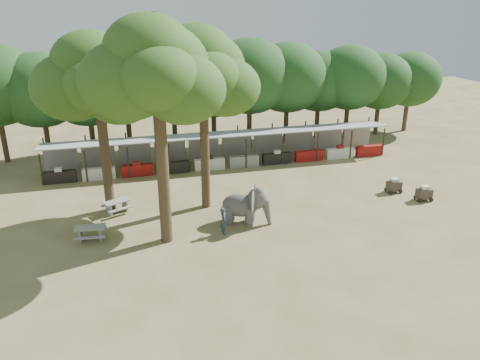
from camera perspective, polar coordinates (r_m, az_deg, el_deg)
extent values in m
plane|color=brown|center=(26.02, 4.99, -7.74)|extent=(100.00, 100.00, 0.00)
cube|color=#9FA0A6|center=(37.63, -2.03, 5.60)|extent=(28.00, 2.99, 0.39)
cylinder|color=#2D2319|center=(36.17, -21.35, 1.33)|extent=(0.12, 0.12, 2.40)
cylinder|color=#2D2319|center=(38.66, -21.03, 2.91)|extent=(0.12, 0.12, 2.80)
cube|color=black|center=(36.64, -21.17, 0.35)|extent=(2.38, 0.50, 0.90)
cube|color=gray|center=(38.73, -20.96, 2.32)|extent=(2.52, 0.12, 2.00)
cylinder|color=#2D2319|center=(35.92, -16.94, 1.75)|extent=(0.12, 0.12, 2.40)
cylinder|color=#2D2319|center=(38.43, -16.89, 3.31)|extent=(0.12, 0.12, 2.80)
cube|color=silver|center=(36.40, -16.81, 0.76)|extent=(2.38, 0.50, 0.90)
cube|color=gray|center=(38.50, -16.83, 2.72)|extent=(2.52, 0.12, 2.00)
cylinder|color=#2D2319|center=(35.88, -12.49, 2.16)|extent=(0.12, 0.12, 2.40)
cylinder|color=#2D2319|center=(38.40, -12.73, 3.69)|extent=(0.12, 0.12, 2.80)
cube|color=maroon|center=(36.36, -12.42, 1.16)|extent=(2.38, 0.50, 0.90)
cube|color=gray|center=(38.47, -12.67, 3.10)|extent=(2.52, 0.12, 2.00)
cylinder|color=#2D2319|center=(36.07, -8.05, 2.55)|extent=(0.12, 0.12, 2.40)
cylinder|color=#2D2319|center=(38.57, -8.57, 4.05)|extent=(0.12, 0.12, 2.80)
cube|color=black|center=(36.54, -8.04, 1.56)|extent=(2.38, 0.50, 0.90)
cube|color=gray|center=(38.64, -8.53, 3.47)|extent=(2.52, 0.12, 2.00)
cylinder|color=#2D2319|center=(36.47, -3.68, 2.93)|extent=(0.12, 0.12, 2.40)
cylinder|color=#2D2319|center=(38.94, -4.47, 4.39)|extent=(0.12, 0.12, 2.80)
cube|color=silver|center=(36.94, -3.73, 1.94)|extent=(2.38, 0.50, 0.90)
cube|color=gray|center=(39.01, -4.44, 3.81)|extent=(2.52, 0.12, 2.00)
cylinder|color=#2D2319|center=(37.07, 0.57, 3.27)|extent=(0.12, 0.12, 2.40)
cylinder|color=#2D2319|center=(39.51, -0.46, 4.70)|extent=(0.12, 0.12, 2.80)
cube|color=gray|center=(37.54, 0.47, 2.30)|extent=(2.38, 0.50, 0.90)
cube|color=gray|center=(39.58, -0.44, 4.13)|extent=(2.52, 0.12, 2.00)
cylinder|color=#2D2319|center=(37.88, 4.67, 3.59)|extent=(0.12, 0.12, 2.40)
cylinder|color=#2D2319|center=(40.27, 3.41, 4.98)|extent=(0.12, 0.12, 2.80)
cube|color=black|center=(38.33, 4.51, 2.63)|extent=(2.38, 0.50, 0.90)
cube|color=gray|center=(40.33, 3.42, 4.41)|extent=(2.52, 0.12, 2.00)
cylinder|color=#2D2319|center=(38.87, 8.58, 3.88)|extent=(0.12, 0.12, 2.40)
cylinder|color=#2D2319|center=(41.20, 7.14, 5.22)|extent=(0.12, 0.12, 2.80)
cube|color=maroon|center=(39.31, 8.38, 2.94)|extent=(2.38, 0.50, 0.90)
cube|color=gray|center=(41.26, 7.14, 4.67)|extent=(2.52, 0.12, 2.00)
cylinder|color=#2D2319|center=(40.03, 12.28, 4.13)|extent=(0.12, 0.12, 2.40)
cylinder|color=#2D2319|center=(42.30, 10.68, 5.43)|extent=(0.12, 0.12, 2.80)
cube|color=silver|center=(40.46, 12.04, 3.22)|extent=(2.38, 0.50, 0.90)
cube|color=gray|center=(42.36, 10.67, 4.89)|extent=(2.52, 0.12, 2.00)
cylinder|color=#2D2319|center=(41.35, 15.76, 4.35)|extent=(0.12, 0.12, 2.40)
cylinder|color=#2D2319|center=(43.55, 14.04, 5.61)|extent=(0.12, 0.12, 2.80)
cube|color=maroon|center=(41.76, 15.49, 3.47)|extent=(2.38, 0.50, 0.90)
cube|color=gray|center=(43.61, 14.02, 5.09)|extent=(2.52, 0.12, 2.00)
cylinder|color=#332316|center=(29.49, -16.29, 4.65)|extent=(0.60, 0.60, 9.20)
cone|color=#332316|center=(28.61, -17.24, 13.51)|extent=(0.57, 0.57, 2.88)
ellipsoid|color=#224713|center=(29.18, -19.71, 10.61)|extent=(4.80, 4.80, 3.94)
ellipsoid|color=#224713|center=(28.26, -14.42, 10.04)|extent=(4.20, 4.20, 3.44)
ellipsoid|color=#224713|center=(29.79, -16.63, 12.32)|extent=(5.20, 5.20, 4.26)
ellipsoid|color=#224713|center=(27.47, -17.06, 10.97)|extent=(3.80, 3.80, 3.12)
ellipsoid|color=#224713|center=(28.82, -17.84, 13.54)|extent=(4.40, 4.40, 3.61)
cylinder|color=#332316|center=(24.59, -9.55, 3.49)|extent=(0.64, 0.64, 10.40)
cone|color=#332316|center=(23.58, -10.32, 15.62)|extent=(0.61, 0.61, 3.25)
ellipsoid|color=#224713|center=(23.99, -13.54, 11.71)|extent=(4.80, 4.80, 3.94)
ellipsoid|color=#224713|center=(23.37, -6.90, 10.91)|extent=(4.20, 4.20, 3.44)
ellipsoid|color=#224713|center=(24.79, -9.94, 13.66)|extent=(5.20, 5.20, 4.26)
ellipsoid|color=#224713|center=(22.44, -9.81, 12.15)|extent=(3.80, 3.80, 3.12)
ellipsoid|color=#224713|center=(23.77, -11.09, 15.23)|extent=(4.40, 4.40, 3.61)
cylinder|color=#332316|center=(28.89, -4.37, 5.52)|extent=(0.56, 0.56, 9.60)
cone|color=#332316|center=(28.00, -4.64, 15.03)|extent=(0.53, 0.53, 3.00)
ellipsoid|color=#224713|center=(28.26, -7.52, 12.03)|extent=(4.80, 4.80, 3.94)
ellipsoid|color=#224713|center=(27.91, -1.83, 11.25)|extent=(4.20, 4.20, 3.44)
ellipsoid|color=#224713|center=(29.21, -4.60, 13.61)|extent=(5.20, 5.20, 4.26)
ellipsoid|color=#224713|center=(26.87, -4.06, 12.35)|extent=(3.80, 3.80, 3.12)
ellipsoid|color=#224713|center=(28.15, -5.34, 14.96)|extent=(4.40, 4.40, 3.61)
cylinder|color=#332316|center=(42.67, -26.10, 4.42)|extent=(0.44, 0.44, 3.74)
ellipsoid|color=#10360E|center=(41.91, -26.90, 9.21)|extent=(6.46, 5.95, 5.61)
cylinder|color=#332316|center=(42.12, -21.67, 4.90)|extent=(0.44, 0.44, 3.74)
ellipsoid|color=#10360E|center=(41.35, -22.35, 9.76)|extent=(6.46, 5.95, 5.61)
cylinder|color=#332316|center=(41.82, -17.14, 5.35)|extent=(0.44, 0.44, 3.74)
ellipsoid|color=#10360E|center=(41.05, -17.69, 10.26)|extent=(6.46, 5.95, 5.61)
cylinder|color=#332316|center=(41.79, -12.57, 5.77)|extent=(0.44, 0.44, 3.74)
ellipsoid|color=#10360E|center=(41.02, -12.97, 10.70)|extent=(6.46, 5.95, 5.61)
cylinder|color=#332316|center=(42.03, -8.01, 6.16)|extent=(0.44, 0.44, 3.74)
ellipsoid|color=#10360E|center=(41.26, -8.27, 11.07)|extent=(6.46, 5.95, 5.61)
cylinder|color=#332316|center=(42.52, -3.53, 6.50)|extent=(0.44, 0.44, 3.74)
ellipsoid|color=#10360E|center=(41.76, -3.64, 11.36)|extent=(6.46, 5.95, 5.61)
cylinder|color=#332316|center=(43.27, 0.83, 6.79)|extent=(0.44, 0.44, 3.74)
ellipsoid|color=#10360E|center=(42.53, 0.85, 11.57)|extent=(6.46, 5.95, 5.61)
cylinder|color=#332316|center=(44.26, 5.02, 7.03)|extent=(0.44, 0.44, 3.74)
ellipsoid|color=#10360E|center=(43.53, 5.17, 11.71)|extent=(6.46, 5.95, 5.61)
cylinder|color=#332316|center=(45.47, 9.01, 7.23)|extent=(0.44, 0.44, 3.74)
ellipsoid|color=#10360E|center=(44.76, 9.28, 11.78)|extent=(6.46, 5.95, 5.61)
cylinder|color=#332316|center=(46.89, 12.79, 7.39)|extent=(0.44, 0.44, 3.74)
ellipsoid|color=#10360E|center=(46.20, 13.15, 11.79)|extent=(6.46, 5.95, 5.61)
cylinder|color=#332316|center=(48.49, 16.32, 7.50)|extent=(0.44, 0.44, 3.74)
ellipsoid|color=#10360E|center=(47.83, 16.77, 11.76)|extent=(6.46, 5.95, 5.61)
cylinder|color=#332316|center=(50.27, 19.63, 7.59)|extent=(0.44, 0.44, 3.74)
ellipsoid|color=#10360E|center=(49.63, 20.14, 11.68)|extent=(6.46, 5.95, 5.61)
ellipsoid|color=#444241|center=(27.81, 0.02, -3.08)|extent=(2.49, 2.04, 1.40)
cylinder|color=#444241|center=(27.84, -1.30, -4.29)|extent=(0.66, 0.66, 1.18)
cylinder|color=#444241|center=(28.43, -1.06, -3.72)|extent=(0.66, 0.66, 1.18)
cylinder|color=#444241|center=(27.66, 1.13, -4.46)|extent=(0.66, 0.66, 1.18)
cylinder|color=#444241|center=(28.26, 1.32, -3.89)|extent=(0.66, 0.66, 1.18)
ellipsoid|color=#444241|center=(27.48, 2.14, -2.27)|extent=(1.49, 1.37, 1.30)
ellipsoid|color=#444241|center=(26.91, 1.54, -2.70)|extent=(0.62, 1.05, 1.33)
ellipsoid|color=#444241|center=(28.07, 1.90, -1.68)|extent=(0.62, 1.05, 1.33)
cone|color=#444241|center=(27.78, 3.41, -4.05)|extent=(0.70, 0.70, 1.47)
imported|color=#26384C|center=(26.66, -2.03, -5.00)|extent=(0.40, 0.59, 1.59)
cube|color=gray|center=(27.23, -17.84, -5.52)|extent=(1.70, 0.89, 0.07)
cube|color=gray|center=(27.49, -18.88, -6.33)|extent=(0.16, 0.66, 0.77)
cube|color=gray|center=(27.33, -16.60, -6.22)|extent=(0.16, 0.66, 0.77)
cube|color=gray|center=(26.84, -17.90, -6.71)|extent=(1.66, 0.40, 0.05)
cube|color=gray|center=(27.90, -17.62, -5.58)|extent=(1.66, 0.40, 0.05)
cube|color=gray|center=(30.25, -14.81, -2.55)|extent=(1.74, 1.33, 0.06)
cube|color=gray|center=(30.21, -15.63, -3.47)|extent=(0.36, 0.62, 0.74)
cube|color=gray|center=(30.60, -13.86, -2.97)|extent=(0.36, 0.62, 0.74)
cube|color=gray|center=(29.88, -14.27, -3.45)|extent=(1.54, 0.90, 0.05)
cube|color=gray|center=(30.86, -15.22, -2.75)|extent=(1.54, 0.90, 0.05)
cube|color=#352A23|center=(33.44, 21.52, -1.56)|extent=(1.02, 0.67, 0.68)
cylinder|color=black|center=(33.12, 21.13, -2.36)|extent=(0.30, 0.09, 0.29)
cylinder|color=black|center=(33.51, 22.28, -2.26)|extent=(0.30, 0.09, 0.29)
cylinder|color=black|center=(33.63, 20.60, -1.94)|extent=(0.30, 0.09, 0.29)
cylinder|color=black|center=(34.01, 21.74, -1.84)|extent=(0.30, 0.09, 0.29)
cube|color=silver|center=(33.29, 21.61, -0.87)|extent=(0.52, 0.43, 0.24)
cube|color=#352A23|center=(34.15, 18.25, -0.69)|extent=(0.97, 0.60, 0.67)
cylinder|color=black|center=(33.83, 17.89, -1.46)|extent=(0.29, 0.07, 0.29)
cylinder|color=black|center=(34.22, 19.00, -1.34)|extent=(0.29, 0.07, 0.29)
cylinder|color=black|center=(34.33, 17.37, -1.07)|extent=(0.29, 0.07, 0.29)
cylinder|color=black|center=(34.71, 18.47, -0.96)|extent=(0.29, 0.07, 0.29)
cube|color=silver|center=(34.00, 18.33, -0.01)|extent=(0.49, 0.40, 0.24)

